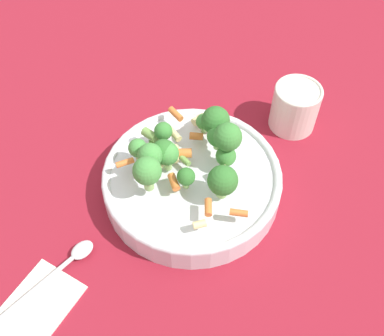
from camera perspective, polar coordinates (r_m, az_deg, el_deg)
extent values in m
plane|color=maroon|center=(0.74, 0.00, -2.78)|extent=(3.00, 3.00, 0.00)
cylinder|color=silver|center=(0.73, 0.00, -1.80)|extent=(0.29, 0.29, 0.04)
torus|color=silver|center=(0.71, 0.00, -0.77)|extent=(0.29, 0.29, 0.01)
cylinder|color=#8CB766|center=(0.70, -3.08, 0.54)|extent=(0.01, 0.01, 0.02)
sphere|color=#479342|center=(0.68, -3.17, 1.85)|extent=(0.04, 0.04, 0.04)
cylinder|color=#8CB766|center=(0.66, -5.52, -1.89)|extent=(0.01, 0.01, 0.02)
sphere|color=#479342|center=(0.64, -5.72, -0.36)|extent=(0.04, 0.04, 0.04)
cylinder|color=#8CB766|center=(0.67, 3.80, -2.97)|extent=(0.02, 0.02, 0.02)
sphere|color=#33722D|center=(0.65, 3.92, -1.58)|extent=(0.05, 0.05, 0.05)
cylinder|color=#8CB766|center=(0.70, -3.51, 0.81)|extent=(0.01, 0.01, 0.01)
sphere|color=#33722D|center=(0.68, -3.61, 2.05)|extent=(0.04, 0.04, 0.04)
cylinder|color=#8CB766|center=(0.71, 3.23, 2.97)|extent=(0.01, 0.01, 0.01)
sphere|color=#3D8438|center=(0.70, 3.31, 4.10)|extent=(0.03, 0.03, 0.03)
cylinder|color=#8CB766|center=(0.71, 4.19, 0.67)|extent=(0.01, 0.01, 0.01)
sphere|color=#3D8438|center=(0.69, 4.28, 1.67)|extent=(0.03, 0.03, 0.03)
cylinder|color=#8CB766|center=(0.75, 1.52, 4.97)|extent=(0.01, 0.01, 0.01)
sphere|color=#479342|center=(0.74, 1.55, 5.90)|extent=(0.03, 0.03, 0.03)
cylinder|color=#8CB766|center=(0.72, 3.18, 3.88)|extent=(0.01, 0.01, 0.01)
sphere|color=#479342|center=(0.70, 3.25, 4.90)|extent=(0.03, 0.03, 0.03)
cylinder|color=#8CB766|center=(0.69, -5.20, 0.33)|extent=(0.01, 0.01, 0.02)
sphere|color=#479342|center=(0.67, -5.35, 1.60)|extent=(0.04, 0.04, 0.04)
cylinder|color=#8CB766|center=(0.72, 2.93, 4.63)|extent=(0.02, 0.02, 0.01)
sphere|color=#33722D|center=(0.71, 3.02, 6.06)|extent=(0.05, 0.05, 0.05)
cylinder|color=#8CB766|center=(0.73, -3.59, 3.65)|extent=(0.01, 0.01, 0.02)
sphere|color=#3D8438|center=(0.71, -3.67, 4.71)|extent=(0.03, 0.03, 0.03)
cylinder|color=#8CB766|center=(0.71, -6.76, 1.52)|extent=(0.01, 0.01, 0.01)
sphere|color=#479342|center=(0.70, -6.91, 2.54)|extent=(0.03, 0.03, 0.03)
cylinder|color=#8CB766|center=(0.70, 4.40, 2.28)|extent=(0.02, 0.02, 0.02)
sphere|color=#3D8438|center=(0.67, 4.56, 3.95)|extent=(0.04, 0.04, 0.04)
cylinder|color=#8CB766|center=(0.68, -0.75, -2.02)|extent=(0.01, 0.01, 0.01)
sphere|color=#33722D|center=(0.66, -0.76, -1.10)|extent=(0.03, 0.03, 0.03)
cylinder|color=#729E4C|center=(0.73, -4.41, 3.30)|extent=(0.03, 0.01, 0.01)
cylinder|color=beige|center=(0.70, -2.17, 1.82)|extent=(0.02, 0.03, 0.01)
cylinder|color=orange|center=(0.68, -5.75, 0.69)|extent=(0.02, 0.03, 0.01)
cylinder|color=#729E4C|center=(0.73, -5.38, 4.25)|extent=(0.03, 0.03, 0.01)
cylinder|color=orange|center=(0.73, 0.56, 4.06)|extent=(0.02, 0.02, 0.01)
cylinder|color=orange|center=(0.75, -2.08, 6.87)|extent=(0.02, 0.03, 0.01)
cylinder|color=beige|center=(0.77, 0.85, 6.18)|extent=(0.03, 0.02, 0.01)
cylinder|color=beige|center=(0.63, 0.97, -7.17)|extent=(0.02, 0.01, 0.01)
cylinder|color=beige|center=(0.68, 4.42, -0.72)|extent=(0.02, 0.03, 0.01)
cylinder|color=beige|center=(0.73, -2.26, 4.32)|extent=(0.02, 0.03, 0.01)
cylinder|color=beige|center=(0.69, -3.84, 0.84)|extent=(0.03, 0.03, 0.01)
cylinder|color=orange|center=(0.64, 2.08, -5.00)|extent=(0.02, 0.03, 0.01)
cylinder|color=orange|center=(0.69, -8.52, 0.68)|extent=(0.03, 0.02, 0.01)
cylinder|color=orange|center=(0.71, -0.86, 1.90)|extent=(0.02, 0.02, 0.01)
cylinder|color=#729E4C|center=(0.70, -1.14, 1.21)|extent=(0.02, 0.03, 0.01)
cylinder|color=orange|center=(0.64, 5.95, -5.68)|extent=(0.03, 0.02, 0.01)
cylinder|color=orange|center=(0.67, -2.32, -1.79)|extent=(0.02, 0.03, 0.01)
cylinder|color=orange|center=(0.76, 2.18, 5.63)|extent=(0.02, 0.02, 0.01)
cylinder|color=silver|center=(0.83, 12.92, 7.47)|extent=(0.08, 0.08, 0.08)
torus|color=silver|center=(0.80, 13.46, 9.56)|extent=(0.08, 0.08, 0.01)
cube|color=white|center=(0.68, -19.54, -16.73)|extent=(0.15, 0.16, 0.01)
cylinder|color=silver|center=(0.68, -20.37, -15.11)|extent=(0.13, 0.10, 0.01)
ellipsoid|color=silver|center=(0.69, -13.78, -10.07)|extent=(0.04, 0.04, 0.01)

